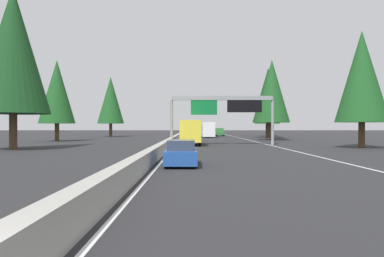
% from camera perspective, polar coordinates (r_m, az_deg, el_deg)
% --- Properties ---
extents(ground_plane, '(320.00, 320.00, 0.00)m').
position_cam_1_polar(ground_plane, '(62.74, -2.00, -1.74)').
color(ground_plane, '#262628').
extents(median_barrier, '(180.00, 0.56, 0.90)m').
position_cam_1_polar(median_barrier, '(82.72, -1.73, -0.94)').
color(median_barrier, '#9E9B93').
rests_on(median_barrier, ground).
extents(shoulder_stripe_right, '(160.00, 0.16, 0.01)m').
position_cam_1_polar(shoulder_stripe_right, '(73.30, 7.31, -1.44)').
color(shoulder_stripe_right, silver).
rests_on(shoulder_stripe_right, ground).
extents(shoulder_stripe_median, '(160.00, 0.16, 0.01)m').
position_cam_1_polar(shoulder_stripe_median, '(72.73, -1.53, -1.46)').
color(shoulder_stripe_median, silver).
rests_on(shoulder_stripe_median, ground).
extents(sign_gantry_overhead, '(0.50, 12.68, 5.97)m').
position_cam_1_polar(sign_gantry_overhead, '(45.40, 4.87, 3.47)').
color(sign_gantry_overhead, gray).
rests_on(sign_gantry_overhead, ground).
extents(sedan_near_center, '(4.40, 1.80, 1.47)m').
position_cam_1_polar(sedan_near_center, '(21.40, -1.65, -3.86)').
color(sedan_near_center, '#1E4793').
rests_on(sedan_near_center, ground).
extents(box_truck_mid_center, '(8.50, 2.40, 2.95)m').
position_cam_1_polar(box_truck_mid_center, '(44.66, -0.22, -0.50)').
color(box_truck_mid_center, gold).
rests_on(box_truck_mid_center, ground).
extents(bus_far_right, '(11.50, 2.55, 3.10)m').
position_cam_1_polar(bus_far_right, '(78.10, 2.43, -0.08)').
color(bus_far_right, white).
rests_on(bus_far_right, ground).
extents(pickup_far_left, '(5.60, 2.00, 1.86)m').
position_cam_1_polar(pickup_far_left, '(88.80, 4.25, -0.55)').
color(pickup_far_left, '#2D6B38').
rests_on(pickup_far_left, ground).
extents(sedan_distant_a, '(4.40, 1.80, 1.47)m').
position_cam_1_polar(sedan_distant_a, '(131.20, -0.26, -0.38)').
color(sedan_distant_a, '#AD931E').
rests_on(sedan_distant_a, ground).
extents(conifer_right_near, '(5.39, 5.39, 12.25)m').
position_cam_1_polar(conifer_right_near, '(42.83, 24.63, 7.26)').
color(conifer_right_near, '#4C3823').
rests_on(conifer_right_near, ground).
extents(conifer_right_mid, '(5.81, 5.81, 13.21)m').
position_cam_1_polar(conifer_right_mid, '(62.45, 12.17, 5.62)').
color(conifer_right_mid, '#4C3823').
rests_on(conifer_right_mid, ground).
extents(conifer_right_far, '(6.04, 6.04, 13.73)m').
position_cam_1_polar(conifer_right_far, '(74.32, 11.61, 5.02)').
color(conifer_right_far, '#4C3823').
rests_on(conifer_right_far, ground).
extents(conifer_right_distant, '(5.75, 5.75, 13.07)m').
position_cam_1_polar(conifer_right_distant, '(87.40, 11.46, 4.04)').
color(conifer_right_distant, '#4C3823').
rests_on(conifer_right_distant, ground).
extents(conifer_left_foreground, '(6.98, 6.98, 15.86)m').
position_cam_1_polar(conifer_left_foreground, '(40.60, -25.80, 10.79)').
color(conifer_left_foreground, '#4C3823').
rests_on(conifer_left_foreground, ground).
extents(conifer_left_near, '(5.44, 5.44, 12.37)m').
position_cam_1_polar(conifer_left_near, '(60.37, -20.04, 5.31)').
color(conifer_left_near, '#4C3823').
rests_on(conifer_left_near, ground).
extents(conifer_left_mid, '(5.83, 5.83, 13.24)m').
position_cam_1_polar(conifer_left_mid, '(84.04, -12.39, 4.26)').
color(conifer_left_mid, '#4C3823').
rests_on(conifer_left_mid, ground).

